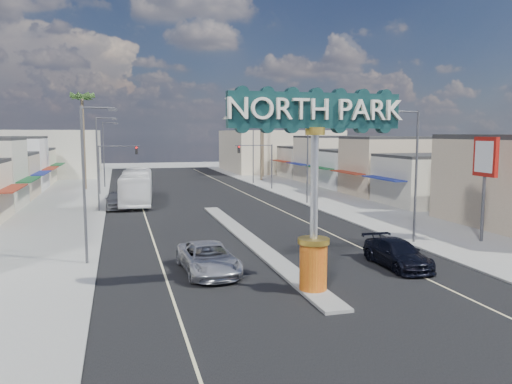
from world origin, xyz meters
TOP-DOWN VIEW (x-y plane):
  - ground at (0.00, 30.00)m, footprint 160.00×160.00m
  - road at (0.00, 30.00)m, footprint 20.00×120.00m
  - median_island at (0.00, 14.00)m, footprint 1.30×30.00m
  - sidewalk_left at (-14.00, 30.00)m, footprint 8.00×120.00m
  - sidewalk_right at (14.00, 30.00)m, footprint 8.00×120.00m
  - storefront_row_right at (24.00, 43.00)m, footprint 12.00×42.00m
  - backdrop_far_left at (-22.00, 75.00)m, footprint 20.00×20.00m
  - backdrop_far_right at (22.00, 75.00)m, footprint 20.00×20.00m
  - gateway_sign at (0.00, 1.98)m, footprint 8.20×1.50m
  - traffic_signal_left at (-9.18, 43.99)m, footprint 5.09×0.45m
  - traffic_signal_right at (9.18, 43.99)m, footprint 5.09×0.45m
  - streetlight_l_near at (-10.43, 10.00)m, footprint 2.03×0.22m
  - streetlight_l_mid at (-10.43, 30.00)m, footprint 2.03×0.22m
  - streetlight_l_far at (-10.43, 52.00)m, footprint 2.03×0.22m
  - streetlight_r_near at (10.43, 10.00)m, footprint 2.03×0.22m
  - streetlight_r_mid at (10.43, 30.00)m, footprint 2.03×0.22m
  - streetlight_r_far at (10.43, 52.00)m, footprint 2.03×0.22m
  - palm_left_far at (-13.00, 50.00)m, footprint 2.60×2.60m
  - palm_right_mid at (13.00, 56.00)m, footprint 2.60×2.60m
  - palm_right_far at (15.00, 62.00)m, footprint 2.60×2.60m
  - suv_left at (-4.20, 6.57)m, footprint 2.95×5.94m
  - suv_right at (6.28, 4.98)m, footprint 2.13×5.24m
  - car_parked_left at (-9.00, 31.62)m, footprint 2.16×5.20m
  - city_bus at (-6.89, 35.10)m, footprint 3.94×13.09m
  - bank_pylon_sign at (15.20, 8.95)m, footprint 0.39×2.24m

SIDE VIEW (x-z plane):
  - ground at x=0.00m, z-range 0.00..0.00m
  - road at x=0.00m, z-range 0.00..0.01m
  - sidewalk_left at x=-14.00m, z-range 0.00..0.12m
  - sidewalk_right at x=14.00m, z-range 0.00..0.12m
  - median_island at x=0.00m, z-range 0.00..0.16m
  - suv_right at x=6.28m, z-range 0.00..1.52m
  - suv_left at x=-4.20m, z-range 0.00..1.62m
  - car_parked_left at x=-9.00m, z-range 0.00..1.76m
  - city_bus at x=-6.89m, z-range 0.00..3.59m
  - storefront_row_right at x=24.00m, z-range 0.00..6.00m
  - backdrop_far_left at x=-22.00m, z-range 0.00..8.00m
  - backdrop_far_right at x=22.00m, z-range 0.00..8.00m
  - traffic_signal_left at x=-9.18m, z-range 1.27..7.27m
  - traffic_signal_right at x=9.18m, z-range 1.27..7.27m
  - streetlight_l_near at x=-10.43m, z-range 0.57..9.57m
  - streetlight_l_mid at x=-10.43m, z-range 0.57..9.57m
  - streetlight_l_far at x=-10.43m, z-range 0.57..9.57m
  - streetlight_r_near at x=10.43m, z-range 0.57..9.57m
  - streetlight_r_mid at x=10.43m, z-range 0.57..9.57m
  - streetlight_r_far at x=10.43m, z-range 0.57..9.57m
  - bank_pylon_sign at x=15.20m, z-range 1.95..9.07m
  - gateway_sign at x=0.00m, z-range 1.35..10.50m
  - palm_right_mid at x=13.00m, z-range 4.55..16.65m
  - palm_left_far at x=-13.00m, z-range 4.95..18.05m
  - palm_right_far at x=15.00m, z-range 5.34..19.44m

